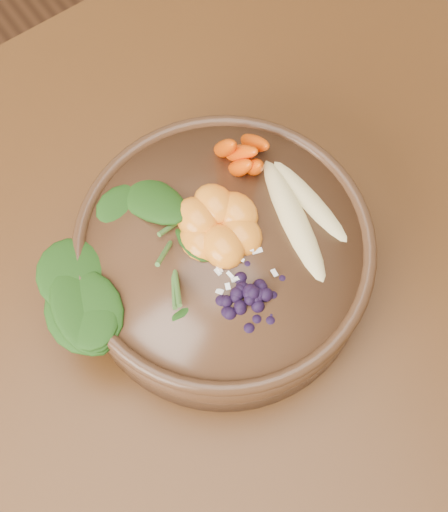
% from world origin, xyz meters
% --- Properties ---
extents(ground, '(4.00, 4.00, 0.00)m').
position_xyz_m(ground, '(0.00, 0.00, 0.00)').
color(ground, '#381E0F').
rests_on(ground, ground).
extents(dining_table, '(1.60, 0.90, 0.75)m').
position_xyz_m(dining_table, '(0.00, 0.00, 0.66)').
color(dining_table, '#331C0C').
rests_on(dining_table, ground).
extents(stoneware_bowl, '(0.38, 0.38, 0.08)m').
position_xyz_m(stoneware_bowl, '(0.16, 0.01, 0.79)').
color(stoneware_bowl, '#482C19').
rests_on(stoneware_bowl, dining_table).
extents(kale_heap, '(0.24, 0.23, 0.05)m').
position_xyz_m(kale_heap, '(0.13, 0.09, 0.86)').
color(kale_heap, '#1D4710').
rests_on(kale_heap, stoneware_bowl).
extents(carrot_cluster, '(0.08, 0.08, 0.09)m').
position_xyz_m(carrot_cluster, '(0.24, 0.08, 0.88)').
color(carrot_cluster, '#F24500').
rests_on(carrot_cluster, stoneware_bowl).
extents(banana_halves, '(0.08, 0.17, 0.03)m').
position_xyz_m(banana_halves, '(0.25, -0.01, 0.85)').
color(banana_halves, '#E0CC84').
rests_on(banana_halves, stoneware_bowl).
extents(mandarin_cluster, '(0.11, 0.12, 0.03)m').
position_xyz_m(mandarin_cluster, '(0.17, 0.03, 0.85)').
color(mandarin_cluster, orange).
rests_on(mandarin_cluster, stoneware_bowl).
extents(blueberry_pile, '(0.17, 0.14, 0.04)m').
position_xyz_m(blueberry_pile, '(0.15, -0.05, 0.86)').
color(blueberry_pile, black).
rests_on(blueberry_pile, stoneware_bowl).
extents(coconut_flakes, '(0.11, 0.10, 0.01)m').
position_xyz_m(coconut_flakes, '(0.16, -0.01, 0.84)').
color(coconut_flakes, white).
rests_on(coconut_flakes, stoneware_bowl).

